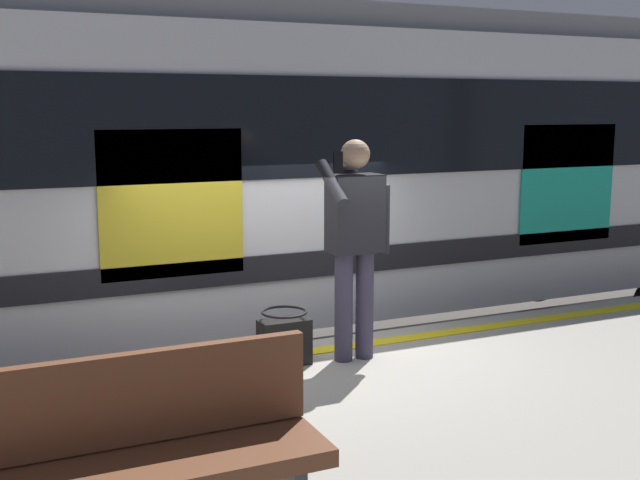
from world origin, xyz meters
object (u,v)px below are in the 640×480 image
(train_carriage, at_px, (330,159))
(handbag, at_px, (284,340))
(bench, at_px, (129,458))
(passenger, at_px, (354,231))

(train_carriage, height_order, handbag, train_carriage)
(handbag, relative_size, bench, 0.25)
(train_carriage, bearing_deg, bench, 56.33)
(train_carriage, bearing_deg, handbag, 58.18)
(handbag, height_order, bench, bench)
(passenger, relative_size, bench, 1.02)
(handbag, xyz_separation_m, bench, (1.58, 2.20, 0.30))
(train_carriage, height_order, bench, train_carriage)
(passenger, xyz_separation_m, bench, (2.13, 2.12, -0.51))
(train_carriage, xyz_separation_m, bench, (3.18, 4.77, -0.87))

